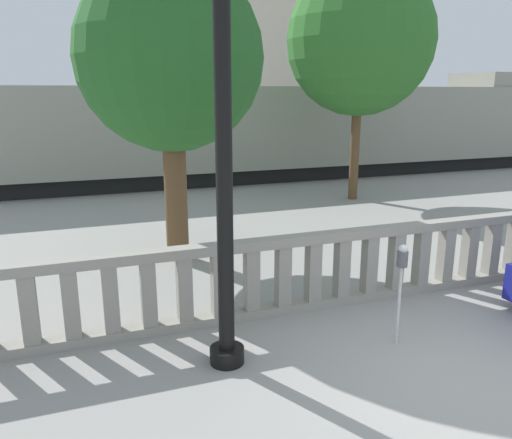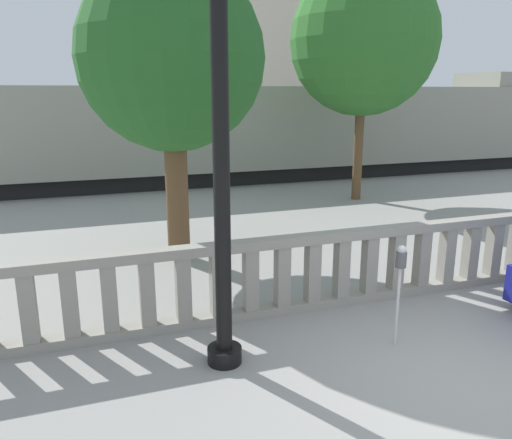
# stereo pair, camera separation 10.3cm
# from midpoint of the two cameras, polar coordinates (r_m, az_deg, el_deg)

# --- Properties ---
(ground_plane) EXTENTS (160.00, 160.00, 0.00)m
(ground_plane) POSITION_cam_midpoint_polar(r_m,az_deg,el_deg) (6.47, 23.16, -17.18)
(ground_plane) COLOR gray
(balustrade) EXTENTS (16.26, 0.24, 1.20)m
(balustrade) POSITION_cam_midpoint_polar(r_m,az_deg,el_deg) (8.01, 11.67, -5.29)
(balustrade) COLOR gray
(balustrade) RESTS_ON ground
(lamppost) EXTENTS (0.43, 0.43, 5.87)m
(lamppost) POSITION_cam_midpoint_polar(r_m,az_deg,el_deg) (5.60, -3.51, 9.32)
(lamppost) COLOR black
(lamppost) RESTS_ON ground
(parking_meter) EXTENTS (0.14, 0.14, 1.38)m
(parking_meter) POSITION_cam_midpoint_polar(r_m,az_deg,el_deg) (6.68, 16.59, -5.38)
(parking_meter) COLOR silver
(parking_meter) RESTS_ON ground
(train_near) EXTENTS (23.48, 3.08, 4.03)m
(train_near) POSITION_cam_midpoint_polar(r_m,az_deg,el_deg) (19.58, 4.29, 10.15)
(train_near) COLOR black
(train_near) RESTS_ON ground
(train_far) EXTENTS (27.34, 2.61, 3.89)m
(train_far) POSITION_cam_midpoint_polar(r_m,az_deg,el_deg) (35.48, -3.53, 11.96)
(train_far) COLOR black
(train_far) RESTS_ON ground
(building_block) EXTENTS (8.50, 8.80, 10.15)m
(building_block) POSITION_cam_midpoint_polar(r_m,az_deg,el_deg) (33.70, 2.61, 17.52)
(building_block) COLOR beige
(building_block) RESTS_ON ground
(tree_left) EXTENTS (4.31, 4.31, 6.84)m
(tree_left) POSITION_cam_midpoint_polar(r_m,az_deg,el_deg) (15.64, 12.41, 19.31)
(tree_left) COLOR brown
(tree_left) RESTS_ON ground
(tree_right) EXTENTS (3.46, 3.46, 5.60)m
(tree_right) POSITION_cam_midpoint_polar(r_m,az_deg,el_deg) (9.73, -9.30, 17.65)
(tree_right) COLOR brown
(tree_right) RESTS_ON ground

